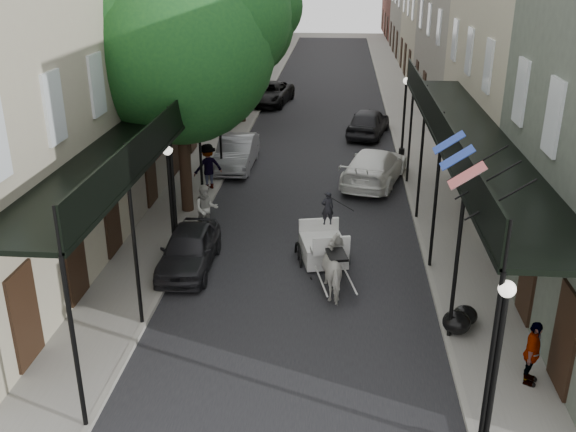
% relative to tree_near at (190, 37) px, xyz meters
% --- Properties ---
extents(ground, '(140.00, 140.00, 0.00)m').
position_rel_tree_near_xyz_m(ground, '(4.20, -10.18, -6.49)').
color(ground, gray).
rests_on(ground, ground).
extents(road, '(8.00, 90.00, 0.01)m').
position_rel_tree_near_xyz_m(road, '(4.20, 9.82, -6.48)').
color(road, black).
rests_on(road, ground).
extents(sidewalk_left, '(2.20, 90.00, 0.12)m').
position_rel_tree_near_xyz_m(sidewalk_left, '(-0.80, 9.82, -6.43)').
color(sidewalk_left, gray).
rests_on(sidewalk_left, ground).
extents(sidewalk_right, '(2.20, 90.00, 0.12)m').
position_rel_tree_near_xyz_m(sidewalk_right, '(9.20, 9.82, -6.43)').
color(sidewalk_right, gray).
rests_on(sidewalk_right, ground).
extents(building_row_left, '(5.00, 80.00, 10.50)m').
position_rel_tree_near_xyz_m(building_row_left, '(-4.40, 19.82, -1.24)').
color(building_row_left, '#A39D82').
rests_on(building_row_left, ground).
extents(building_row_right, '(5.00, 80.00, 10.50)m').
position_rel_tree_near_xyz_m(building_row_right, '(12.80, 19.82, -1.24)').
color(building_row_right, gray).
rests_on(building_row_right, ground).
extents(gallery_left, '(2.20, 18.05, 4.88)m').
position_rel_tree_near_xyz_m(gallery_left, '(-0.59, -3.20, -2.44)').
color(gallery_left, black).
rests_on(gallery_left, sidewalk_left).
extents(gallery_right, '(2.20, 18.05, 4.88)m').
position_rel_tree_near_xyz_m(gallery_right, '(8.99, -3.20, -2.44)').
color(gallery_right, black).
rests_on(gallery_right, sidewalk_right).
extents(tree_near, '(7.31, 6.80, 9.63)m').
position_rel_tree_near_xyz_m(tree_near, '(0.00, 0.00, 0.00)').
color(tree_near, '#382619').
rests_on(tree_near, sidewalk_left).
extents(tree_far, '(6.45, 6.00, 8.61)m').
position_rel_tree_near_xyz_m(tree_far, '(-0.05, 14.00, -0.65)').
color(tree_far, '#382619').
rests_on(tree_far, sidewalk_left).
extents(lamppost_right_near, '(0.32, 0.32, 3.71)m').
position_rel_tree_near_xyz_m(lamppost_right_near, '(8.30, -12.18, -4.44)').
color(lamppost_right_near, black).
rests_on(lamppost_right_near, sidewalk_right).
extents(lamppost_left, '(0.32, 0.32, 3.71)m').
position_rel_tree_near_xyz_m(lamppost_left, '(0.10, -4.18, -4.44)').
color(lamppost_left, black).
rests_on(lamppost_left, sidewalk_left).
extents(lamppost_right_far, '(0.32, 0.32, 3.71)m').
position_rel_tree_near_xyz_m(lamppost_right_far, '(8.30, 7.82, -4.44)').
color(lamppost_right_far, black).
rests_on(lamppost_right_far, sidewalk_right).
extents(horse, '(1.22, 1.97, 1.55)m').
position_rel_tree_near_xyz_m(horse, '(5.31, -5.93, -5.71)').
color(horse, beige).
rests_on(horse, ground).
extents(carriage, '(1.89, 2.51, 2.59)m').
position_rel_tree_near_xyz_m(carriage, '(4.78, -3.58, -5.48)').
color(carriage, black).
rests_on(carriage, ground).
extents(pedestrian_walking, '(1.04, 0.92, 1.78)m').
position_rel_tree_near_xyz_m(pedestrian_walking, '(0.70, -1.98, -5.60)').
color(pedestrian_walking, '#ACACA3').
rests_on(pedestrian_walking, ground).
extents(pedestrian_sidewalk_left, '(1.41, 1.25, 1.90)m').
position_rel_tree_near_xyz_m(pedestrian_sidewalk_left, '(-0.08, 2.28, -5.42)').
color(pedestrian_sidewalk_left, gray).
rests_on(pedestrian_sidewalk_left, sidewalk_left).
extents(pedestrian_sidewalk_right, '(0.72, 1.00, 1.57)m').
position_rel_tree_near_xyz_m(pedestrian_sidewalk_right, '(9.70, -9.99, -5.58)').
color(pedestrian_sidewalk_right, gray).
rests_on(pedestrian_sidewalk_right, sidewalk_right).
extents(car_left_near, '(1.58, 3.87, 1.31)m').
position_rel_tree_near_xyz_m(car_left_near, '(0.71, -4.73, -5.83)').
color(car_left_near, black).
rests_on(car_left_near, ground).
extents(car_left_mid, '(1.57, 4.43, 1.46)m').
position_rel_tree_near_xyz_m(car_left_mid, '(0.60, 5.47, -5.76)').
color(car_left_mid, gray).
rests_on(car_left_mid, ground).
extents(car_left_far, '(3.08, 5.38, 1.41)m').
position_rel_tree_near_xyz_m(car_left_far, '(0.68, 18.91, -5.78)').
color(car_left_far, black).
rests_on(car_left_far, ground).
extents(car_right_near, '(3.38, 5.49, 1.49)m').
position_rel_tree_near_xyz_m(car_right_near, '(6.80, 3.82, -5.74)').
color(car_right_near, white).
rests_on(car_right_near, ground).
extents(car_right_far, '(2.74, 4.72, 1.51)m').
position_rel_tree_near_xyz_m(car_right_far, '(6.80, 11.56, -5.73)').
color(car_right_far, black).
rests_on(car_right_far, ground).
extents(trash_bags, '(0.98, 1.13, 0.61)m').
position_rel_tree_near_xyz_m(trash_bags, '(8.51, -7.85, -6.08)').
color(trash_bags, black).
rests_on(trash_bags, sidewalk_right).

